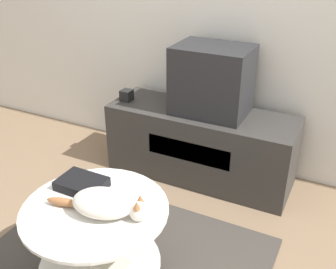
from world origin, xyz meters
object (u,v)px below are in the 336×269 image
object	(u,v)px
speaker	(127,95)
dvd_box	(82,184)
tv	(212,80)
cat	(106,204)

from	to	relation	value
speaker	dvd_box	world-z (taller)	speaker
speaker	tv	bearing A→B (deg)	7.48
dvd_box	tv	bearing A→B (deg)	76.05
cat	dvd_box	bearing A→B (deg)	140.63
dvd_box	cat	world-z (taller)	cat
tv	dvd_box	size ratio (longest dim) A/B	2.12
cat	speaker	bearing A→B (deg)	105.17
speaker	dvd_box	size ratio (longest dim) A/B	0.34
tv	cat	xyz separation A→B (m)	(-0.04, -1.26, -0.23)
tv	cat	size ratio (longest dim) A/B	1.00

